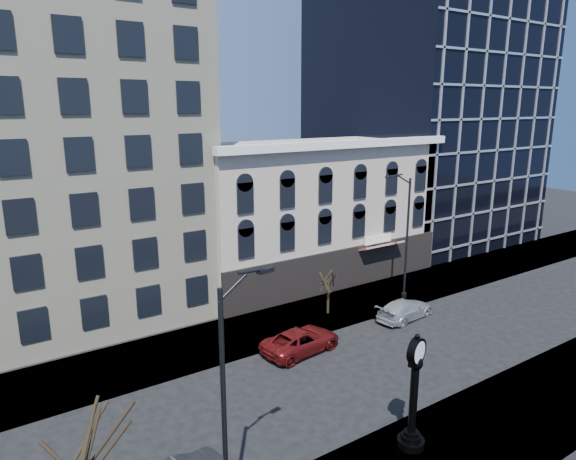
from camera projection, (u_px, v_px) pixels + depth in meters
ground at (298, 392)px, 27.93m from camera, size 160.00×160.00×0.00m
sidewalk_far at (230, 337)px, 34.36m from camera, size 160.00×6.00×0.12m
cream_tower at (70, 43)px, 35.27m from camera, size 15.90×15.40×42.50m
victorian_row at (307, 211)px, 45.83m from camera, size 22.60×11.19×12.50m
glass_office at (423, 116)px, 58.81m from camera, size 20.00×20.15×28.00m
street_clock at (414, 397)px, 22.74m from camera, size 1.25×1.25×5.50m
street_lamp_near at (240, 337)px, 17.07m from camera, size 2.58×0.71×10.01m
street_lamp_far at (401, 204)px, 39.08m from camera, size 2.63×0.81×10.25m
bare_tree_near at (101, 443)px, 13.70m from camera, size 4.83×4.83×8.29m
bare_tree_far at (329, 275)px, 37.52m from camera, size 2.31×2.31×3.97m
car_far_a at (301, 341)px, 32.32m from camera, size 5.61×3.07×1.49m
car_far_b at (405, 309)px, 37.35m from camera, size 5.12×2.59×1.43m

